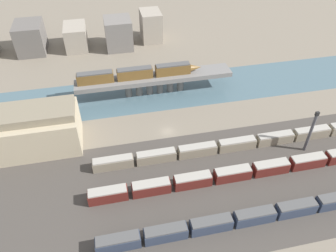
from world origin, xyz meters
TOP-DOWN VIEW (x-y plane):
  - ground_plane at (0.00, 0.00)m, footprint 400.00×400.00m
  - railbed_yard at (0.00, -24.00)m, footprint 280.00×42.00m
  - river_water at (0.00, 22.65)m, footprint 320.00×23.16m
  - bridge at (0.00, 22.65)m, footprint 56.46×7.45m
  - train_on_bridge at (-5.45, 22.65)m, footprint 44.32×2.97m
  - train_yard_near at (20.19, -36.64)m, footprint 89.57×2.94m
  - train_yard_mid at (14.51, -22.84)m, footprint 80.62×3.07m
  - train_yard_far at (20.08, -11.90)m, footprint 89.06×2.76m
  - warehouse_building at (-41.15, 1.93)m, footprint 29.01×15.13m
  - signal_tower at (38.39, -16.72)m, footprint 1.00×0.85m
  - city_block_left at (-47.16, 66.57)m, footprint 11.66×15.03m
  - city_block_center at (-27.94, 65.97)m, footprint 9.42×14.47m
  - city_block_right at (-9.11, 62.32)m, footprint 11.61×12.59m
  - city_block_far_right at (6.37, 67.26)m, footprint 8.98×12.27m

SIDE VIEW (x-z plane):
  - ground_plane at x=0.00m, z-range 0.00..0.00m
  - river_water at x=0.00m, z-range 0.00..0.01m
  - railbed_yard at x=0.00m, z-range 0.00..0.01m
  - train_yard_far at x=20.08m, z-range -0.03..3.38m
  - train_yard_near at x=20.19m, z-range -0.03..3.55m
  - train_yard_mid at x=14.51m, z-range -0.03..3.56m
  - city_block_center at x=-27.94m, z-range 0.00..10.40m
  - bridge at x=0.00m, z-range 1.97..9.09m
  - city_block_left at x=-47.16m, z-range 0.00..12.76m
  - warehouse_building at x=-41.15m, z-range -0.33..13.18m
  - city_block_right at x=-9.11m, z-range 0.00..13.26m
  - city_block_far_right at x=6.37m, z-range 0.00..13.46m
  - signal_tower at x=38.39m, z-range -0.02..14.21m
  - train_on_bridge at x=-5.45m, z-range 7.07..11.03m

